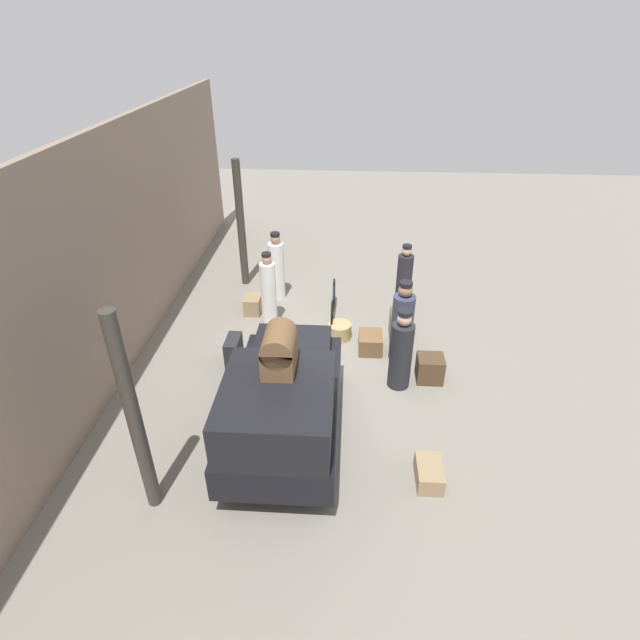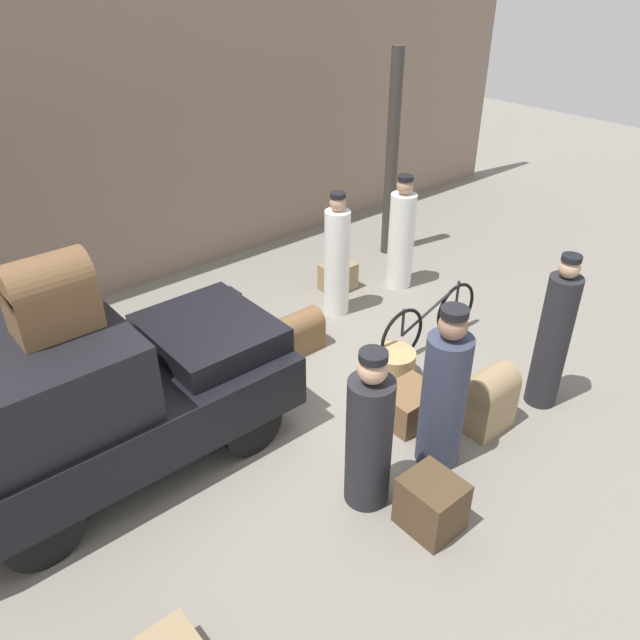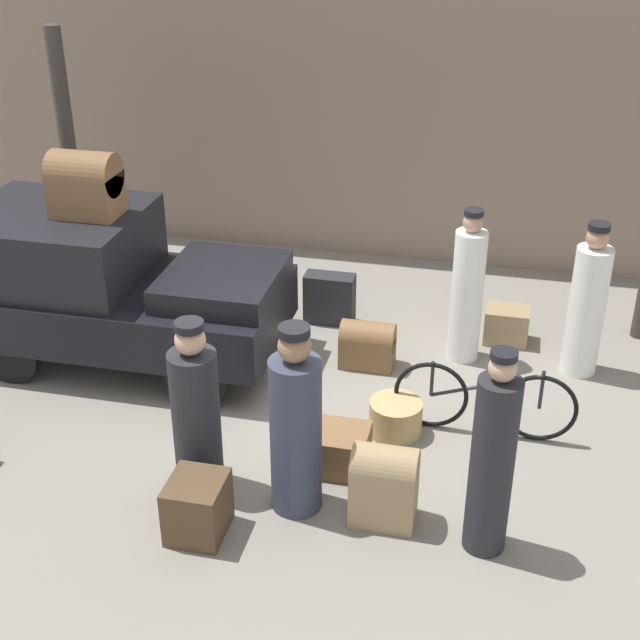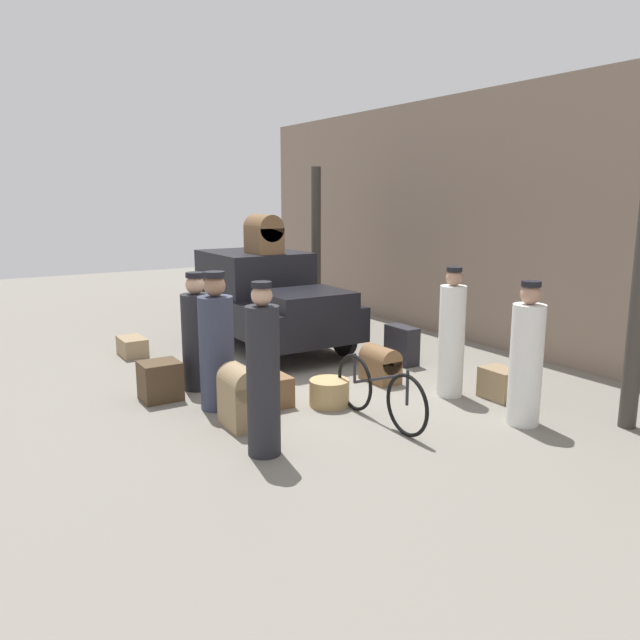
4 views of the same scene
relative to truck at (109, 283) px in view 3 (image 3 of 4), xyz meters
name	(u,v)px [view 3 (image 3 of 4)]	position (x,y,z in m)	size (l,w,h in m)	color
ground_plane	(297,409)	(2.25, -0.63, -0.89)	(30.00, 30.00, 0.00)	gray
station_building_facade	(372,93)	(2.25, 3.45, 1.36)	(16.00, 0.15, 4.50)	gray
canopy_pillar_left	(70,160)	(-1.26, 1.77, 0.73)	(0.20, 0.20, 3.26)	#38332D
truck	(109,283)	(0.00, 0.00, 0.00)	(3.38, 1.74, 1.67)	black
bicycle	(485,400)	(4.12, -0.62, -0.52)	(1.76, 0.04, 0.77)	black
wicker_basket	(396,417)	(3.29, -0.81, -0.72)	(0.52, 0.52, 0.34)	tan
porter_lifting_near_truck	(492,461)	(4.24, -2.23, -0.04)	(0.35, 0.35, 1.84)	#232328
porter_carrying_trunk	(196,414)	(1.71, -1.99, -0.15)	(0.42, 0.42, 1.65)	#232328
porter_with_bicycle	(467,292)	(3.81, 0.81, -0.08)	(0.35, 0.35, 1.76)	white
porter_standing_middle	(296,428)	(2.62, -2.07, -0.10)	(0.44, 0.44, 1.76)	#33384C
conductor_in_dark_uniform	(587,306)	(5.07, 0.80, -0.11)	(0.38, 0.38, 1.72)	white
trunk_umber_medium	(506,325)	(4.26, 1.29, -0.69)	(0.50, 0.37, 0.41)	#937A56
suitcase_tan_flat	(384,483)	(3.39, -2.10, -0.51)	(0.55, 0.38, 0.74)	#937A56
trunk_barrel_dark	(368,344)	(2.80, 0.39, -0.63)	(0.59, 0.36, 0.53)	brown
suitcase_small_leather	(330,299)	(2.17, 1.30, -0.59)	(0.60, 0.27, 0.61)	#232328
trunk_wicker_pale	(336,449)	(2.84, -1.47, -0.70)	(0.60, 0.49, 0.39)	brown
suitcase_black_upright	(197,507)	(1.91, -2.60, -0.63)	(0.46, 0.51, 0.52)	#4C3823
trunk_on_truck_roof	(85,184)	(-0.14, 0.00, 1.12)	(0.68, 0.47, 0.68)	brown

